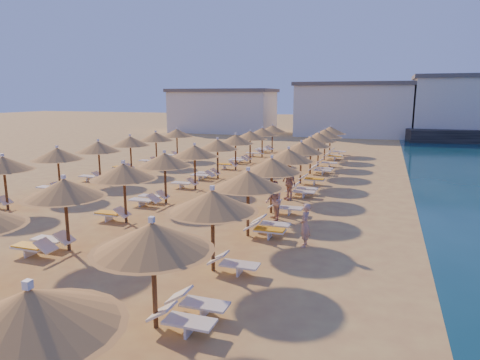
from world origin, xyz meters
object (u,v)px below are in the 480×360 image
at_px(parasol_row_west, 181,156).
at_px(beachgoer_b, 274,201).
at_px(beachgoer_a, 305,225).
at_px(parasol_row_east, 281,161).
at_px(beachgoer_c, 289,183).

distance_m(parasol_row_west, beachgoer_b, 6.92).
bearing_deg(parasol_row_west, beachgoer_a, -36.43).
bearing_deg(parasol_row_west, parasol_row_east, 0.00).
distance_m(parasol_row_west, beachgoer_c, 6.10).
bearing_deg(parasol_row_west, beachgoer_b, -26.56).
bearing_deg(parasol_row_east, beachgoer_a, -68.26).
xyz_separation_m(parasol_row_east, parasol_row_west, (-5.65, 0.00, 0.00)).
distance_m(parasol_row_west, beachgoer_a, 10.06).
relative_size(parasol_row_east, beachgoer_a, 26.21).
bearing_deg(beachgoer_c, parasol_row_east, -57.79).
xyz_separation_m(parasol_row_west, beachgoer_b, (6.07, -3.04, -1.35)).
distance_m(beachgoer_a, beachgoer_c, 7.28).
height_order(parasol_row_east, beachgoer_b, parasol_row_east).
distance_m(beachgoer_b, beachgoer_c, 4.09).
height_order(parasol_row_west, beachgoer_b, parasol_row_west).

